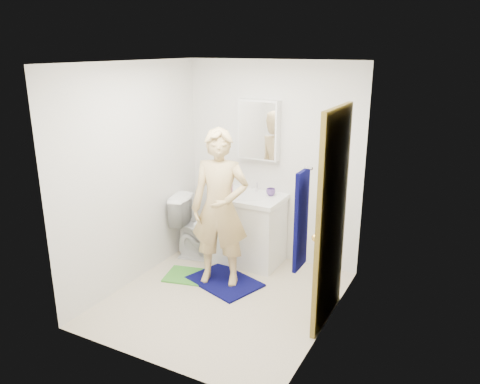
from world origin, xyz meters
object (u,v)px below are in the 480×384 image
(toilet, at_px, (204,228))
(soap_dispenser, at_px, (228,187))
(towel, at_px, (301,220))
(toothbrush_cup, at_px, (271,192))
(vanity_cabinet, at_px, (250,231))
(medicine_cabinet, at_px, (259,130))
(man, at_px, (220,208))

(toilet, bearing_deg, soap_dispenser, -92.05)
(towel, distance_m, toothbrush_cup, 1.91)
(soap_dispenser, distance_m, toothbrush_cup, 0.51)
(vanity_cabinet, height_order, toilet, vanity_cabinet)
(soap_dispenser, relative_size, toothbrush_cup, 1.87)
(soap_dispenser, xyz_separation_m, toothbrush_cup, (0.46, 0.21, -0.06))
(medicine_cabinet, xyz_separation_m, toilet, (-0.55, -0.38, -1.20))
(toilet, xyz_separation_m, man, (0.50, -0.47, 0.48))
(toothbrush_cup, xyz_separation_m, man, (-0.26, -0.75, -0.01))
(toilet, distance_m, toothbrush_cup, 0.95)
(towel, relative_size, toilet, 1.00)
(toilet, xyz_separation_m, toothbrush_cup, (0.76, 0.28, 0.49))
(toilet, bearing_deg, toothbrush_cup, -83.95)
(toilet, height_order, toothbrush_cup, toothbrush_cup)
(towel, xyz_separation_m, toothbrush_cup, (-0.97, 1.61, -0.36))
(medicine_cabinet, relative_size, toothbrush_cup, 6.42)
(towel, bearing_deg, soap_dispenser, 135.68)
(soap_dispenser, bearing_deg, towel, -44.32)
(vanity_cabinet, xyz_separation_m, man, (-0.05, -0.63, 0.48))
(vanity_cabinet, height_order, soap_dispenser, soap_dispenser)
(medicine_cabinet, xyz_separation_m, toothbrush_cup, (0.21, -0.10, -0.71))
(toilet, relative_size, man, 0.46)
(soap_dispenser, height_order, toothbrush_cup, soap_dispenser)
(vanity_cabinet, bearing_deg, man, -94.28)
(towel, distance_m, soap_dispenser, 2.02)
(medicine_cabinet, distance_m, toothbrush_cup, 0.75)
(vanity_cabinet, distance_m, toothbrush_cup, 0.55)
(toilet, bearing_deg, man, -147.12)
(soap_dispenser, bearing_deg, toilet, -168.24)
(towel, height_order, soap_dispenser, towel)
(towel, xyz_separation_m, man, (-1.23, 0.86, -0.37))
(medicine_cabinet, bearing_deg, towel, -55.39)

